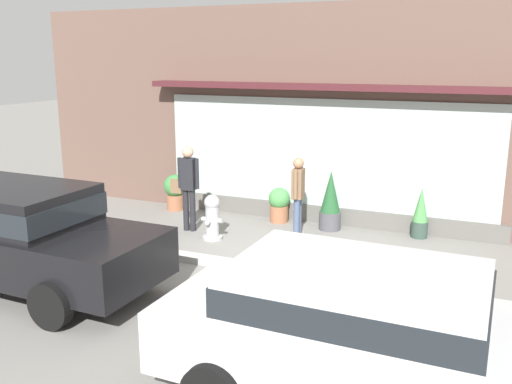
% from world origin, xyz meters
% --- Properties ---
extents(ground_plane, '(60.00, 60.00, 0.00)m').
position_xyz_m(ground_plane, '(0.00, 0.00, 0.00)').
color(ground_plane, gray).
extents(curb_strip, '(14.00, 0.24, 0.12)m').
position_xyz_m(curb_strip, '(0.00, -0.20, 0.06)').
color(curb_strip, '#B2B2AD').
rests_on(curb_strip, ground_plane).
extents(storefront, '(14.00, 0.81, 4.52)m').
position_xyz_m(storefront, '(0.00, 3.18, 2.21)').
color(storefront, brown).
rests_on(storefront, ground_plane).
extents(fire_hydrant, '(0.44, 0.41, 0.89)m').
position_xyz_m(fire_hydrant, '(-1.58, 1.03, 0.45)').
color(fire_hydrant, '#B2B2B7').
rests_on(fire_hydrant, ground_plane).
extents(pedestrian_with_handbag, '(0.63, 0.23, 1.74)m').
position_xyz_m(pedestrian_with_handbag, '(-2.29, 1.35, 1.01)').
color(pedestrian_with_handbag, '#232328').
rests_on(pedestrian_with_handbag, ground_plane).
extents(pedestrian_passerby, '(0.22, 0.46, 1.58)m').
position_xyz_m(pedestrian_passerby, '(-0.12, 1.85, 0.91)').
color(pedestrian_passerby, '#475675').
rests_on(pedestrian_passerby, ground_plane).
extents(parked_car_silver, '(4.45, 2.03, 1.47)m').
position_xyz_m(parked_car_silver, '(2.35, -3.14, 0.85)').
color(parked_car_silver, silver).
rests_on(parked_car_silver, ground_plane).
extents(parked_car_black, '(4.63, 2.01, 1.58)m').
position_xyz_m(parked_car_black, '(-3.27, -2.19, 0.90)').
color(parked_car_black, black).
rests_on(parked_car_black, ground_plane).
extents(potted_plant_near_hydrant, '(0.51, 0.51, 0.83)m').
position_xyz_m(potted_plant_near_hydrant, '(-3.37, 2.62, 0.46)').
color(potted_plant_near_hydrant, '#9E6042').
rests_on(potted_plant_near_hydrant, ground_plane).
extents(potted_plant_by_entrance, '(0.32, 0.32, 1.00)m').
position_xyz_m(potted_plant_by_entrance, '(2.10, 2.74, 0.48)').
color(potted_plant_by_entrance, '#33473D').
rests_on(potted_plant_by_entrance, ground_plane).
extents(potted_plant_low_front, '(0.46, 0.46, 0.74)m').
position_xyz_m(potted_plant_low_front, '(-0.82, 2.66, 0.39)').
color(potted_plant_low_front, '#9E6042').
rests_on(potted_plant_low_front, ground_plane).
extents(potted_plant_trailing_edge, '(0.45, 0.45, 1.22)m').
position_xyz_m(potted_plant_trailing_edge, '(0.34, 2.56, 0.58)').
color(potted_plant_trailing_edge, '#4C4C51').
rests_on(potted_plant_trailing_edge, ground_plane).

